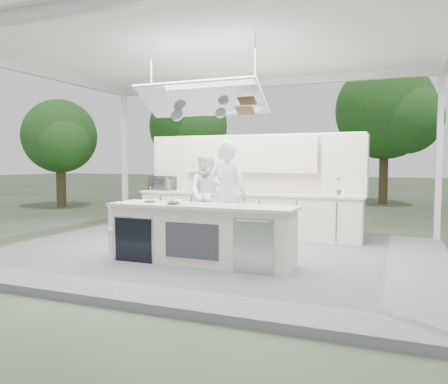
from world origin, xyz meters
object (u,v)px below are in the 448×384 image
at_px(demo_island, 200,234).
at_px(back_counter, 246,214).
at_px(head_chef, 228,197).
at_px(sous_chef, 208,194).

bearing_deg(demo_island, back_counter, 93.63).
relative_size(back_counter, head_chef, 2.51).
height_order(back_counter, head_chef, head_chef).
height_order(demo_island, sous_chef, sous_chef).
xyz_separation_m(back_counter, sous_chef, (-0.79, -0.35, 0.44)).
height_order(head_chef, sous_chef, head_chef).
relative_size(demo_island, back_counter, 0.61).
distance_m(head_chef, sous_chef, 2.01).
bearing_deg(head_chef, demo_island, 82.60).
bearing_deg(sous_chef, demo_island, -80.76).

